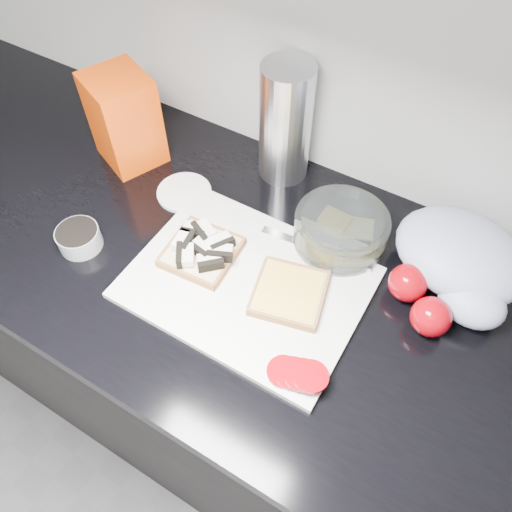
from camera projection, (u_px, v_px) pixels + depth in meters
The scene contains 14 objects.
base_cabinet at pixel (267, 379), 1.27m from camera, with size 3.50×0.60×0.86m, color black.
countertop at pixel (271, 280), 0.91m from camera, with size 3.50×0.64×0.04m, color black.
cutting_board at pixel (247, 283), 0.87m from camera, with size 0.40×0.30×0.01m, color silver.
bread_left at pixel (202, 250), 0.89m from camera, with size 0.13×0.13×0.04m.
bread_right at pixel (289, 293), 0.84m from camera, with size 0.15×0.15×0.02m.
tomato_slices at pixel (297, 374), 0.76m from camera, with size 0.10×0.07×0.02m.
knife at pixel (330, 253), 0.90m from camera, with size 0.21×0.03×0.01m.
seed_tub at pixel (79, 237), 0.91m from camera, with size 0.08×0.08×0.04m.
tub_lid at pixel (184, 192), 1.01m from camera, with size 0.11×0.11×0.01m, color white.
glass_bowl at pixel (340, 232), 0.91m from camera, with size 0.17×0.17×0.07m.
bread_bag at pixel (125, 120), 1.00m from camera, with size 0.12×0.11×0.19m, color #E54F03.
steel_canister at pixel (285, 123), 0.96m from camera, with size 0.10×0.10×0.24m, color silver.
grocery_bag at pixel (462, 261), 0.85m from camera, with size 0.26×0.24×0.10m.
whole_tomatoes at pixel (419, 299), 0.82m from camera, with size 0.12×0.11×0.07m.
Camera 1 is at (0.24, 0.75, 1.63)m, focal length 35.00 mm.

